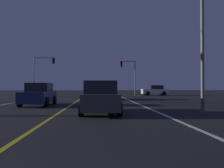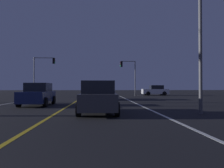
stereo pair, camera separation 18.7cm
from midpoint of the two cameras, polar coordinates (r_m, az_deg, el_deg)
lane_edge_right at (r=14.67m, az=9.31°, el=-6.21°), size 0.16×39.09×0.01m
lane_center_divider at (r=14.50m, az=-12.04°, el=-6.27°), size 0.16×39.09×0.01m
car_oncoming at (r=17.28m, az=-18.53°, el=-2.65°), size 2.02×4.30×1.70m
car_lead_same_lane at (r=11.52m, az=-3.19°, el=-3.62°), size 2.02×4.30×1.70m
car_crossing_side at (r=37.13m, az=11.41°, el=-1.67°), size 4.30×2.02×1.70m
car_ahead_far at (r=24.06m, az=-1.41°, el=-2.16°), size 2.02×4.30×1.70m
traffic_light_near_right at (r=34.71m, az=4.38°, el=3.63°), size 2.48×0.36×5.55m
traffic_light_near_left at (r=35.50m, az=-17.27°, el=4.13°), size 3.33×0.36×5.99m
street_lamp_right_near at (r=12.55m, az=19.73°, el=16.98°), size 2.76×0.44×8.16m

